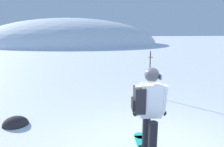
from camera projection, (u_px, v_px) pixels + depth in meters
The scene contains 4 objects.
ridge_peak_main at pixel (72, 44), 42.52m from camera, with size 36.77×33.10×10.85m.
snowboarder_main at pixel (148, 112), 3.37m from camera, with size 0.65×1.81×1.71m.
piste_marker_near at pixel (150, 70), 6.94m from camera, with size 0.20×0.20×1.70m.
rock_mid at pixel (16, 125), 4.87m from camera, with size 0.63×0.54×0.44m.
Camera 1 is at (-1.46, -2.80, 2.27)m, focal length 30.83 mm.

